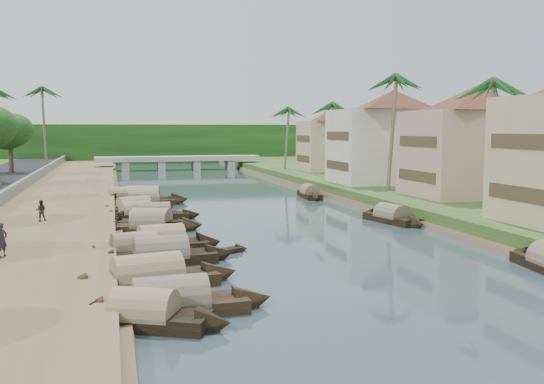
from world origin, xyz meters
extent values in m
plane|color=#32434B|center=(0.00, 0.00, 0.00)|extent=(220.00, 220.00, 0.00)
cube|color=brown|center=(-16.00, 20.00, 0.40)|extent=(10.00, 180.00, 0.80)
cube|color=#28471C|center=(19.00, 20.00, 0.60)|extent=(16.00, 180.00, 1.20)
cube|color=#123B10|center=(0.00, 95.00, 4.00)|extent=(120.00, 4.00, 8.00)
cube|color=#123B10|center=(0.00, 100.00, 4.00)|extent=(120.00, 4.00, 8.00)
cube|color=#123B10|center=(0.00, 105.00, 4.00)|extent=(120.00, 4.00, 8.00)
cube|color=#9C9C92|center=(0.00, 72.00, 2.00)|extent=(28.00, 4.00, 0.80)
cube|color=#9C9C92|center=(-9.00, 72.00, 0.90)|extent=(1.20, 3.50, 1.80)
cube|color=#9C9C92|center=(-3.00, 72.00, 0.90)|extent=(1.20, 3.50, 1.80)
cube|color=#9C9C92|center=(3.00, 72.00, 0.90)|extent=(1.20, 3.50, 1.80)
cube|color=#9C9C92|center=(9.00, 72.00, 0.90)|extent=(1.20, 3.50, 1.80)
cube|color=#473721|center=(12.95, -2.00, 3.20)|extent=(0.10, 6.40, 0.90)
cube|color=#473721|center=(12.95, -2.00, 6.40)|extent=(0.10, 6.40, 0.90)
cube|color=tan|center=(20.00, 14.00, 4.95)|extent=(11.00, 8.00, 7.50)
pyramid|color=brown|center=(20.00, 14.00, 9.80)|extent=(14.11, 14.11, 2.20)
cube|color=#473721|center=(14.45, 14.00, 3.08)|extent=(0.10, 6.40, 0.90)
cube|color=#473721|center=(14.45, 14.00, 6.08)|extent=(0.10, 6.40, 0.90)
cube|color=silver|center=(19.00, 28.00, 5.20)|extent=(13.00, 8.00, 8.00)
pyramid|color=brown|center=(19.00, 28.00, 10.30)|extent=(15.59, 15.59, 2.20)
cube|color=#473721|center=(12.45, 28.00, 3.20)|extent=(0.10, 6.40, 0.90)
cube|color=#473721|center=(12.45, 28.00, 6.40)|extent=(0.10, 6.40, 0.90)
cube|color=tan|center=(20.00, 48.00, 4.70)|extent=(10.00, 7.00, 7.00)
pyramid|color=brown|center=(20.00, 48.00, 9.30)|extent=(12.62, 12.62, 2.20)
cube|color=#473721|center=(14.95, 48.00, 2.95)|extent=(0.10, 5.60, 0.90)
cube|color=#473721|center=(14.95, 48.00, 5.75)|extent=(0.10, 5.60, 0.90)
cube|color=black|center=(-9.04, -10.48, 0.20)|extent=(6.09, 2.19, 0.70)
cone|color=black|center=(-5.72, -10.30, 0.28)|extent=(1.81, 1.77, 1.87)
cone|color=black|center=(-12.37, -10.66, 0.28)|extent=(1.81, 1.77, 1.87)
cylinder|color=#726355|center=(-9.04, -10.48, 0.58)|extent=(4.68, 2.19, 1.94)
cube|color=black|center=(-10.09, -11.72, 0.20)|extent=(5.01, 3.56, 0.70)
cone|color=black|center=(-7.71, -12.85, 0.28)|extent=(1.91, 1.97, 1.67)
cone|color=black|center=(-12.47, -10.59, 0.28)|extent=(1.91, 1.97, 1.67)
cylinder|color=#998161|center=(-10.09, -11.72, 0.58)|extent=(4.03, 3.14, 1.76)
cube|color=black|center=(-9.67, -6.29, 0.20)|extent=(6.61, 3.17, 0.70)
cone|color=black|center=(-6.22, -5.61, 0.28)|extent=(2.13, 2.10, 1.98)
cone|color=black|center=(-13.13, -6.97, 0.28)|extent=(2.13, 2.10, 1.98)
cylinder|color=#998161|center=(-9.67, -6.29, 0.58)|extent=(5.15, 2.96, 2.06)
cube|color=black|center=(-8.71, -1.43, 0.20)|extent=(6.00, 2.33, 0.70)
cone|color=black|center=(-5.46, -1.18, 0.28)|extent=(1.82, 1.81, 1.88)
cone|color=black|center=(-11.97, -1.68, 0.28)|extent=(1.82, 1.81, 1.88)
cylinder|color=#726355|center=(-8.71, -1.43, 0.58)|extent=(4.63, 2.29, 1.95)
cube|color=black|center=(-10.02, 0.45, 0.20)|extent=(5.34, 2.55, 0.70)
cone|color=black|center=(-7.21, 0.92, 0.28)|extent=(1.72, 1.79, 1.73)
cone|color=black|center=(-12.83, -0.01, 0.28)|extent=(1.72, 1.79, 1.73)
cylinder|color=#998161|center=(-10.02, 0.45, 0.58)|extent=(4.16, 2.42, 1.81)
cube|color=black|center=(-8.44, 1.77, 0.20)|extent=(5.61, 2.88, 0.70)
cone|color=black|center=(-5.50, 2.24, 0.28)|extent=(1.86, 2.08, 2.02)
cone|color=black|center=(-11.37, 1.30, 0.28)|extent=(1.86, 2.08, 2.02)
cylinder|color=#998161|center=(-8.44, 1.77, 0.58)|extent=(4.37, 2.76, 2.14)
cube|color=black|center=(-8.82, 8.86, 0.20)|extent=(5.22, 2.34, 0.70)
cone|color=black|center=(-6.03, 8.56, 0.28)|extent=(1.64, 1.78, 1.79)
cone|color=black|center=(-11.62, 9.16, 0.28)|extent=(1.64, 1.78, 1.79)
cylinder|color=#726355|center=(-8.82, 8.86, 0.58)|extent=(4.04, 2.28, 1.88)
cube|color=black|center=(-8.48, 10.35, 0.20)|extent=(5.85, 3.87, 0.70)
cone|color=black|center=(-5.63, 9.10, 0.28)|extent=(2.11, 2.10, 1.77)
cone|color=black|center=(-11.34, 11.60, 0.28)|extent=(2.11, 2.10, 1.77)
cylinder|color=#998161|center=(-8.48, 10.35, 0.58)|extent=(4.67, 3.41, 1.84)
cube|color=black|center=(-9.41, 15.08, 0.20)|extent=(5.02, 3.10, 0.70)
cone|color=black|center=(-6.92, 15.87, 0.28)|extent=(1.80, 1.92, 1.73)
cone|color=black|center=(-11.90, 14.28, 0.28)|extent=(1.80, 1.92, 1.73)
cylinder|color=#998161|center=(-9.41, 15.08, 0.58)|extent=(3.98, 2.83, 1.82)
cube|color=black|center=(-8.07, 14.46, 0.20)|extent=(5.50, 1.66, 0.70)
cone|color=black|center=(-5.02, 14.45, 0.28)|extent=(1.57, 1.48, 1.65)
cone|color=black|center=(-11.12, 14.48, 0.28)|extent=(1.57, 1.48, 1.65)
cylinder|color=#726355|center=(-8.07, 14.46, 0.58)|extent=(4.20, 1.72, 1.70)
cube|color=black|center=(-9.42, 18.44, 0.20)|extent=(5.65, 3.37, 0.70)
cone|color=black|center=(-6.59, 19.38, 0.28)|extent=(1.97, 1.99, 1.76)
cone|color=black|center=(-12.25, 17.50, 0.28)|extent=(1.97, 1.99, 1.76)
cylinder|color=#998161|center=(-9.42, 18.44, 0.58)|extent=(4.47, 3.03, 1.83)
cube|color=black|center=(-8.27, 25.70, 0.20)|extent=(6.56, 3.14, 0.70)
cone|color=black|center=(-4.82, 25.14, 0.28)|extent=(2.11, 2.21, 2.14)
cone|color=black|center=(-11.72, 26.26, 0.28)|extent=(2.11, 2.21, 2.14)
cylinder|color=#998161|center=(-8.27, 25.70, 0.58)|extent=(5.10, 2.98, 2.24)
cube|color=black|center=(-8.47, 23.53, 0.20)|extent=(6.20, 2.61, 0.70)
cone|color=black|center=(-5.17, 24.06, 0.28)|extent=(1.92, 1.76, 1.70)
cone|color=black|center=(-11.77, 23.00, 0.28)|extent=(1.92, 1.76, 1.70)
cylinder|color=#726355|center=(-8.47, 23.53, 0.58)|extent=(4.81, 2.45, 1.74)
cube|color=black|center=(-10.29, 27.72, 0.20)|extent=(5.29, 2.05, 0.70)
cone|color=black|center=(-7.41, 27.93, 0.28)|extent=(1.60, 1.62, 1.68)
cone|color=black|center=(-13.16, 27.52, 0.28)|extent=(1.60, 1.62, 1.68)
cylinder|color=#998161|center=(-10.29, 27.72, 0.58)|extent=(4.08, 2.03, 1.75)
cone|color=black|center=(10.60, -5.27, 0.28)|extent=(1.80, 1.95, 1.79)
cube|color=black|center=(9.53, 8.56, 0.20)|extent=(2.77, 5.52, 0.70)
cone|color=black|center=(8.90, 11.42, 0.28)|extent=(1.80, 1.81, 1.68)
cone|color=black|center=(10.16, 5.69, 0.28)|extent=(1.80, 1.81, 1.68)
cylinder|color=#726355|center=(9.53, 8.56, 0.58)|extent=(2.57, 4.31, 1.74)
cube|color=black|center=(8.76, 26.26, 0.20)|extent=(2.11, 5.62, 0.70)
cone|color=black|center=(9.07, 29.30, 0.28)|extent=(1.56, 1.69, 1.59)
cone|color=black|center=(8.46, 23.22, 0.28)|extent=(1.56, 1.69, 1.59)
cylinder|color=#726355|center=(8.76, 26.26, 0.58)|extent=(2.04, 4.34, 1.64)
cube|color=black|center=(-5.53, 0.12, 0.10)|extent=(3.37, 2.15, 0.35)
cone|color=black|center=(-3.81, 0.95, 0.10)|extent=(1.09, 1.05, 0.75)
cone|color=black|center=(-7.24, -0.72, 0.10)|extent=(1.09, 1.05, 0.75)
cube|color=black|center=(-8.12, 15.75, 0.10)|extent=(3.44, 1.93, 0.35)
cone|color=black|center=(-6.33, 15.02, 0.10)|extent=(1.06, 0.96, 0.69)
cone|color=black|center=(-9.91, 16.47, 0.10)|extent=(1.06, 0.96, 0.69)
cylinder|color=#76614E|center=(16.00, 5.95, 5.98)|extent=(0.67, 0.36, 9.57)
sphere|color=#194B1C|center=(16.00, 5.95, 10.57)|extent=(3.20, 3.20, 3.20)
cylinder|color=#76614E|center=(15.00, 20.40, 6.76)|extent=(1.06, 0.36, 11.12)
sphere|color=#194B1C|center=(15.00, 20.40, 12.10)|extent=(3.20, 3.20, 3.20)
cylinder|color=#76614E|center=(16.00, 39.27, 5.79)|extent=(0.49, 0.36, 9.19)
sphere|color=#194B1C|center=(16.00, 39.27, 10.21)|extent=(3.20, 3.20, 3.20)
cylinder|color=#76614E|center=(14.00, 53.53, 5.72)|extent=(1.03, 0.36, 9.03)
sphere|color=#194B1C|center=(14.00, 53.53, 10.05)|extent=(3.20, 3.20, 3.20)
cylinder|color=#76614E|center=(-20.50, 60.90, 7.29)|extent=(0.66, 0.36, 11.78)
sphere|color=#194B1C|center=(-20.50, 60.90, 12.94)|extent=(3.20, 3.20, 3.20)
cylinder|color=brown|center=(-24.00, 52.45, 3.21)|extent=(0.60, 0.60, 3.69)
ellipsoid|color=#123B10|center=(-24.00, 52.45, 6.74)|extent=(5.22, 5.22, 4.29)
cylinder|color=brown|center=(24.00, 28.53, 3.02)|extent=(0.60, 0.60, 3.72)
ellipsoid|color=#123B10|center=(24.00, 28.53, 6.58)|extent=(4.84, 4.84, 3.98)
imported|color=#26252C|center=(-16.49, -1.33, 1.66)|extent=(0.69, 0.75, 1.71)
imported|color=#3A3028|center=(-15.95, 10.74, 1.53)|extent=(0.71, 0.56, 1.45)
camera|label=1|loc=(-11.06, -33.50, 7.18)|focal=40.00mm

